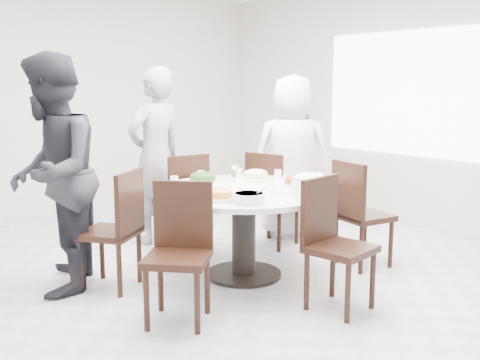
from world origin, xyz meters
TOP-DOWN VIEW (x-y plane):
  - floor at (0.00, 0.00)m, footprint 6.00×6.00m
  - wall_back at (0.00, 3.00)m, footprint 6.00×0.01m
  - wall_right at (3.00, 0.00)m, footprint 0.01×6.00m
  - window at (2.98, 0.00)m, footprint 0.04×2.20m
  - dining_table at (0.35, -0.29)m, footprint 1.50×1.50m
  - chair_ne at (1.17, 0.23)m, footprint 0.51×0.51m
  - chair_n at (0.38, 0.72)m, footprint 0.47×0.47m
  - chair_nw at (-0.65, 0.17)m, footprint 0.59×0.59m
  - chair_sw at (-0.59, -0.73)m, footprint 0.59×0.59m
  - chair_s at (0.43, -1.28)m, footprint 0.48×0.48m
  - chair_se at (1.35, -0.75)m, footprint 0.49×0.49m
  - diner_right at (1.56, 0.37)m, footprint 0.99×0.96m
  - diner_middle at (0.33, 1.08)m, footprint 0.71×0.53m
  - diner_left at (-1.00, 0.38)m, footprint 1.07×1.13m
  - dish_greens at (0.26, 0.17)m, footprint 0.29×0.29m
  - dish_pale at (0.72, -0.01)m, footprint 0.28×0.28m
  - dish_orange at (-0.10, -0.14)m, footprint 0.24×0.24m
  - dish_redbrown at (0.78, -0.49)m, footprint 0.30×0.30m
  - dish_tofu at (-0.08, -0.53)m, footprint 0.25×0.25m
  - rice_bowl at (0.66, -0.74)m, footprint 0.28×0.28m
  - soup_bowl at (0.03, -0.74)m, footprint 0.24×0.24m
  - beverage_bottle at (0.68, 0.24)m, footprint 0.06×0.06m
  - tea_cups at (0.32, 0.36)m, footprint 0.07×0.07m
  - chopsticks at (0.32, 0.41)m, footprint 0.24×0.04m

SIDE VIEW (x-z plane):
  - floor at x=0.00m, z-range -0.01..0.01m
  - dining_table at x=0.35m, z-range 0.00..0.75m
  - chair_ne at x=1.17m, z-range 0.00..0.95m
  - chair_n at x=0.38m, z-range 0.00..0.95m
  - chair_nw at x=-0.65m, z-range 0.00..0.95m
  - chair_sw at x=-0.59m, z-range 0.00..0.95m
  - chair_s at x=0.43m, z-range 0.00..0.95m
  - chair_se at x=1.35m, z-range 0.00..0.95m
  - chopsticks at x=0.32m, z-range 0.75..0.76m
  - dish_orange at x=-0.10m, z-range 0.75..0.81m
  - dish_tofu at x=-0.08m, z-range 0.75..0.81m
  - soup_bowl at x=0.03m, z-range 0.75..0.82m
  - dish_greens at x=0.26m, z-range 0.75..0.82m
  - dish_redbrown at x=0.78m, z-range 0.75..0.83m
  - dish_pale at x=0.72m, z-range 0.75..0.83m
  - tea_cups at x=0.32m, z-range 0.75..0.83m
  - rice_bowl at x=0.66m, z-range 0.75..0.87m
  - diner_right at x=1.56m, z-range 0.00..1.71m
  - beverage_bottle at x=0.68m, z-range 0.75..0.96m
  - diner_middle at x=0.33m, z-range 0.00..1.78m
  - diner_left at x=-1.00m, z-range 0.00..1.85m
  - wall_back at x=0.00m, z-range 0.00..2.80m
  - wall_right at x=3.00m, z-range 0.00..2.80m
  - window at x=2.98m, z-range 0.80..2.20m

